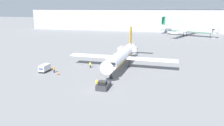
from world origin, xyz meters
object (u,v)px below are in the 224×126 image
Objects in this scene: worker_on_apron at (54,69)px; airplane_parked_far_left at (187,29)px; pushback_tug at (104,85)px; traffic_cone_left at (58,73)px; luggage_cart at (45,68)px; airplane_main at (122,55)px; worker_near_tug at (97,83)px; worker_by_wing at (90,65)px.

airplane_parked_far_left reaches higher than worker_on_apron.
pushback_tug is at bearing -103.45° from airplane_parked_far_left.
traffic_cone_left is at bearing -112.31° from airplane_parked_far_left.
airplane_main is at bearing 26.61° from luggage_cart.
airplane_parked_far_left is at bearing 66.34° from worker_on_apron.
luggage_cart is at bearing 156.60° from worker_near_tug.
luggage_cart is at bearing 178.70° from worker_on_apron.
worker_near_tug is at bearing -25.86° from traffic_cone_left.
traffic_cone_left is at bearing 154.14° from worker_near_tug.
luggage_cart is (-18.30, 7.64, 0.30)m from pushback_tug.
airplane_parked_far_left is at bearing 73.89° from airplane_main.
luggage_cart is 2.09× the size of worker_near_tug.
worker_near_tug is at bearing 165.28° from pushback_tug.
traffic_cone_left is at bearing -125.25° from worker_by_wing.
luggage_cart is 96.58m from airplane_parked_far_left.
luggage_cart reaches higher than pushback_tug.
worker_on_apron reaches higher than traffic_cone_left.
airplane_parked_far_left is at bearing 64.85° from luggage_cart.
worker_near_tug is 1.00× the size of worker_on_apron.
airplane_main is 0.85× the size of airplane_parked_far_left.
worker_on_apron is 0.05× the size of airplane_parked_far_left.
worker_by_wing is at bearing -161.95° from airplane_main.
traffic_cone_left is (-12.07, 5.85, -0.52)m from worker_near_tug.
airplane_main reaches higher than worker_on_apron.
traffic_cone_left is 96.00m from airplane_parked_far_left.
luggage_cart reaches higher than traffic_cone_left.
airplane_parked_far_left reaches higher than traffic_cone_left.
airplane_parked_far_left is at bearing 76.55° from pushback_tug.
worker_on_apron is at bearing -113.66° from airplane_parked_far_left.
airplane_parked_far_left is (30.83, 80.83, 3.00)m from worker_by_wing.
pushback_tug is 1.69m from worker_near_tug.
airplane_main is 9.07m from worker_by_wing.
traffic_cone_left is at bearing -142.56° from airplane_main.
airplane_parked_far_left reaches higher than airplane_main.
pushback_tug is 97.76m from airplane_parked_far_left.
worker_by_wing is at bearing 54.75° from traffic_cone_left.
pushback_tug is 19.83m from luggage_cart.
airplane_main is 17.75m from traffic_cone_left.
pushback_tug is 16.35m from worker_by_wing.
airplane_main is 7.42× the size of pushback_tug.
worker_near_tug is (-1.79, -16.47, -2.65)m from airplane_main.
airplane_parked_far_left is (24.35, 94.60, 3.06)m from worker_near_tug.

